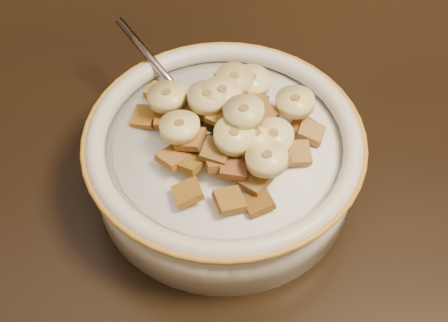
{
  "coord_description": "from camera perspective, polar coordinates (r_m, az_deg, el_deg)",
  "views": [
    {
      "loc": [
        -0.02,
        -0.36,
        1.18
      ],
      "look_at": [
        -0.01,
        -0.05,
        0.78
      ],
      "focal_mm": 50.0,
      "sensor_mm": 36.0,
      "label": 1
    }
  ],
  "objects": [
    {
      "name": "banana_slice_6",
      "position": [
        0.46,
        0.95,
        2.35
      ],
      "size": [
        0.04,
        0.04,
        0.01
      ],
      "primitive_type": "cylinder",
      "rotation": [
        -0.06,
        -0.14,
        2.19
      ],
      "color": "#D9CD82",
      "rests_on": "milk"
    },
    {
      "name": "cereal_square_3",
      "position": [
        0.5,
        -3.1,
        4.79
      ],
      "size": [
        0.02,
        0.02,
        0.01
      ],
      "primitive_type": "cube",
      "rotation": [
        0.24,
        0.03,
        1.63
      ],
      "color": "brown",
      "rests_on": "milk"
    },
    {
      "name": "cereal_bowl",
      "position": [
        0.51,
        -0.0,
        -0.3
      ],
      "size": [
        0.21,
        0.21,
        0.05
      ],
      "primitive_type": "cylinder",
      "color": "silver",
      "rests_on": "table"
    },
    {
      "name": "cereal_square_16",
      "position": [
        0.47,
        -3.08,
        2.01
      ],
      "size": [
        0.03,
        0.03,
        0.01
      ],
      "primitive_type": "cube",
      "rotation": [
        -0.25,
        0.0,
        1.27
      ],
      "color": "brown",
      "rests_on": "milk"
    },
    {
      "name": "banana_slice_10",
      "position": [
        0.49,
        -0.18,
        6.21
      ],
      "size": [
        0.04,
        0.04,
        0.01
      ],
      "primitive_type": "cylinder",
      "rotation": [
        0.01,
        0.07,
        0.2
      ],
      "color": "#E8C77B",
      "rests_on": "milk"
    },
    {
      "name": "banana_slice_11",
      "position": [
        0.5,
        6.5,
        5.38
      ],
      "size": [
        0.04,
        0.04,
        0.01
      ],
      "primitive_type": "cylinder",
      "rotation": [
        -0.07,
        0.06,
        1.42
      ],
      "color": "#D8C988",
      "rests_on": "milk"
    },
    {
      "name": "banana_slice_2",
      "position": [
        0.5,
        -5.24,
        5.9
      ],
      "size": [
        0.04,
        0.04,
        0.02
      ],
      "primitive_type": "cylinder",
      "rotation": [
        -0.14,
        0.07,
        1.16
      ],
      "color": "#F3D074",
      "rests_on": "milk"
    },
    {
      "name": "cereal_square_19",
      "position": [
        0.51,
        0.63,
        6.1
      ],
      "size": [
        0.02,
        0.02,
        0.01
      ],
      "primitive_type": "cube",
      "rotation": [
        0.09,
        0.07,
        0.25
      ],
      "color": "brown",
      "rests_on": "milk"
    },
    {
      "name": "cereal_square_10",
      "position": [
        0.5,
        -5.23,
        4.02
      ],
      "size": [
        0.02,
        0.02,
        0.01
      ],
      "primitive_type": "cube",
      "rotation": [
        0.08,
        -0.15,
        1.52
      ],
      "color": "brown",
      "rests_on": "milk"
    },
    {
      "name": "banana_slice_4",
      "position": [
        0.51,
        0.96,
        7.46
      ],
      "size": [
        0.04,
        0.04,
        0.01
      ],
      "primitive_type": "cylinder",
      "rotation": [
        0.11,
        -0.0,
        0.99
      ],
      "color": "#CFBE6C",
      "rests_on": "milk"
    },
    {
      "name": "cereal_square_4",
      "position": [
        0.47,
        -4.68,
        0.34
      ],
      "size": [
        0.03,
        0.03,
        0.01
      ],
      "primitive_type": "cube",
      "rotation": [
        0.15,
        0.14,
        2.35
      ],
      "color": "olive",
      "rests_on": "milk"
    },
    {
      "name": "cereal_square_7",
      "position": [
        0.53,
        -5.95,
        6.3
      ],
      "size": [
        0.03,
        0.03,
        0.01
      ],
      "primitive_type": "cube",
      "rotation": [
        0.19,
        0.02,
        2.73
      ],
      "color": "#8D5F21",
      "rests_on": "milk"
    },
    {
      "name": "table",
      "position": [
        0.58,
        1.16,
        0.58
      ],
      "size": [
        1.4,
        0.91,
        0.04
      ],
      "primitive_type": "cube",
      "rotation": [
        0.0,
        0.0,
        -0.0
      ],
      "color": "black",
      "rests_on": "floor"
    },
    {
      "name": "cereal_square_27",
      "position": [
        0.5,
        2.8,
        5.29
      ],
      "size": [
        0.03,
        0.03,
        0.01
      ],
      "primitive_type": "cube",
      "rotation": [
        0.03,
        0.13,
        1.28
      ],
      "color": "brown",
      "rests_on": "milk"
    },
    {
      "name": "cereal_square_25",
      "position": [
        0.48,
        -0.19,
        4.17
      ],
      "size": [
        0.03,
        0.03,
        0.01
      ],
      "primitive_type": "cube",
      "rotation": [
        0.14,
        -0.1,
        1.09
      ],
      "color": "#946222",
      "rests_on": "milk"
    },
    {
      "name": "cereal_square_18",
      "position": [
        0.45,
        -3.34,
        -2.9
      ],
      "size": [
        0.03,
        0.03,
        0.01
      ],
      "primitive_type": "cube",
      "rotation": [
        -0.25,
        0.16,
        1.85
      ],
      "color": "brown",
      "rests_on": "milk"
    },
    {
      "name": "cereal_square_21",
      "position": [
        0.46,
        2.87,
        -1.71
      ],
      "size": [
        0.03,
        0.03,
        0.01
      ],
      "primitive_type": "cube",
      "rotation": [
        -0.12,
        0.16,
        2.41
      ],
      "color": "brown",
      "rests_on": "milk"
    },
    {
      "name": "banana_slice_1",
      "position": [
        0.47,
        4.52,
        2.18
      ],
      "size": [
        0.04,
        0.04,
        0.01
      ],
      "primitive_type": "cylinder",
      "rotation": [
        -0.12,
        -0.03,
        2.41
      ],
      "color": "beige",
      "rests_on": "milk"
    },
    {
      "name": "cereal_square_6",
      "position": [
        0.47,
        4.5,
        -0.04
      ],
      "size": [
        0.03,
        0.03,
        0.01
      ],
      "primitive_type": "cube",
      "rotation": [
        -0.2,
        0.17,
        0.82
      ],
      "color": "brown",
      "rests_on": "milk"
    },
    {
      "name": "cereal_square_8",
      "position": [
        0.49,
        1.11,
        4.73
      ],
      "size": [
        0.02,
        0.02,
        0.01
      ],
      "primitive_type": "cube",
      "rotation": [
        -0.19,
        -0.13,
        3.14
      ],
      "color": "olive",
      "rests_on": "milk"
    },
    {
      "name": "cereal_square_1",
      "position": [
        0.53,
        0.82,
        7.34
      ],
      "size": [
        0.03,
        0.03,
        0.01
      ],
      "primitive_type": "cube",
      "rotation": [
        0.15,
        -0.01,
        0.47
      ],
      "color": "brown",
      "rests_on": "milk"
    },
    {
      "name": "cereal_square_20",
      "position": [
        0.53,
        0.38,
        7.27
      ],
      "size": [
        0.02,
        0.02,
        0.01
      ],
      "primitive_type": "cube",
      "rotation": [
        -0.04,
        0.12,
        0.25
      ],
      "color": "brown",
      "rests_on": "milk"
    },
    {
      "name": "cereal_square_12",
      "position": [
        0.49,
        3.56,
        4.39
      ],
      "size": [
        0.03,
        0.03,
        0.01
      ],
      "primitive_type": "cube",
      "rotation": [
        0.11,
        -0.07,
        0.77
      ],
      "color": "brown",
      "rests_on": "milk"
    },
    {
      "name": "cereal_square_13",
      "position": [
        0.5,
        7.31,
        3.04
      ],
      "size": [
        0.03,
        0.03,
        0.01
      ],
      "primitive_type": "cube",
      "rotation": [
        0.08,
        0.01,
        0.84
      ],
      "color": "brown",
      "rests_on": "milk"
    },
    {
      "name": "cereal_square_28",
      "position": [
        0.47,
        -3.11,
        -0.12
      ],
      "size": [
        0.03,
        0.03,
        0.01
      ],
      "primitive_type": "cube",
      "rotation": [
        -0.21,
        0.17,
        0.94
      ],
      "color": "brown",
      "rests_on": "milk"
    },
    {
      "name": "cereal_square_0",
      "position": [
        0.45,
        0.51,
        -3.61
      ],
      "size": [
        0.03,
        0.03,
        0.01
      ],
      "primitive_type": "cube",
      "rotation": [
        0.16,
        -0.01,
        1.89
      ],
      "color": "#9B681F",
      "rests_on": "milk"
    },
    {
      "name": "banana_slice_7",
      "position": [
        0.49,
        -1.54,
        5.84
      ],
      "size": [
        0.04,
        0.04,
        0.01
      ],
      "primitive_type": "cylinder",
      "rotation": [
        0.01,
        -0.02,
        2.99
      ],
      "color": "#DCBF70",
      "rests_on": "milk"
    },
    {
      "name": "cereal_square_2",
      "position": [
        0.51,
        -5.06,
        4.81
      ],
      "size": [
        0.02,
        0.02,
        0.01
      ],
      "primitive_type": "cube",
      "rotation": [
        0.17,
        -0.11,
        1.78
      ],
      "color": "brown",
      "rests_on": "milk"
    },
    {
      "name": "cereal_square_17",
      "position": [
        0.48,
        6.72,
        0.73
      ],
      "size": [
        0.02,
        0.02,
        0.01
      ],
      "primitive_type": "cube",
      "rotation": [
        0.13,
        -0.16,
        1.67
      ],
      "color": "olive",
      "rests_on": "milk"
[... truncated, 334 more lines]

